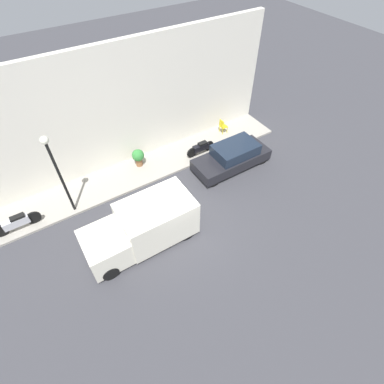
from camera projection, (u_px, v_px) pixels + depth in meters
ground_plane at (182, 227)px, 13.91m from camera, size 60.00×60.00×0.00m
sidewalk at (140, 171)px, 16.44m from camera, size 2.31×17.22×0.12m
building_facade at (121, 109)px, 14.89m from camera, size 0.30×17.22×6.45m
parked_car at (232, 157)px, 16.35m from camera, size 1.74×4.30×1.37m
delivery_van at (142, 227)px, 12.65m from camera, size 2.02×4.77×2.02m
scooter_silver at (17, 223)px, 13.37m from camera, size 0.30×2.06×0.80m
motorcycle_black at (201, 148)px, 17.08m from camera, size 0.30×1.78×0.73m
streetlamp at (55, 164)px, 12.40m from camera, size 0.34×0.34×4.29m
potted_plant at (138, 156)px, 16.25m from camera, size 0.66×0.66×1.02m
cafe_chair at (223, 126)px, 18.40m from camera, size 0.40×0.40×0.92m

